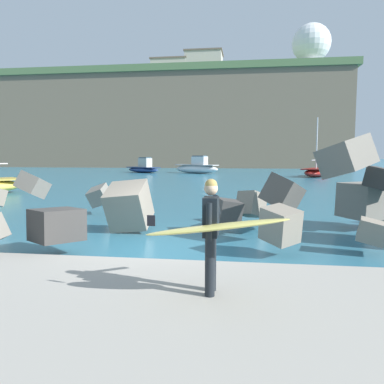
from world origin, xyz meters
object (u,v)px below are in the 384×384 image
Objects in this scene: boat_near_centre at (317,172)px; station_building_central at (171,72)px; surfer_with_board at (212,229)px; station_building_west at (204,68)px; boat_mid_left at (144,168)px; radar_dome at (311,47)px; boat_near_left at (197,168)px.

station_building_central is (-24.30, 42.40, 20.11)m from boat_near_centre.
surfer_with_board is at bearing -78.44° from station_building_central.
boat_near_centre is 0.76× the size of station_building_west.
radar_dome is (26.13, 32.99, 23.27)m from boat_mid_left.
radar_dome is at bearing 51.62° from boat_mid_left.
boat_mid_left is 0.51× the size of radar_dome.
boat_mid_left is at bearing -84.55° from station_building_central.
station_building_west is 1.01× the size of station_building_central.
boat_near_left is at bearing 97.51° from surfer_with_board.
boat_near_left is at bearing -74.08° from station_building_central.
station_building_west is (-8.64, 79.14, 20.05)m from surfer_with_board.
boat_mid_left is (-7.18, 1.03, -0.14)m from boat_near_left.
radar_dome reaches higher than surfer_with_board.
surfer_with_board is at bearing -100.15° from radar_dome.
boat_near_left is at bearing -8.15° from boat_mid_left.
station_building_west is 7.51m from station_building_central.
radar_dome is 1.31× the size of station_building_central.
boat_near_centre is 0.59× the size of radar_dome.
boat_near_left is 14.56m from boat_near_centre.
surfer_with_board is at bearing -83.77° from station_building_west.
surfer_with_board is at bearing -73.41° from boat_mid_left.
boat_near_centre is (8.20, 36.31, -0.78)m from surfer_with_board.
radar_dome reaches higher than boat_near_centre.
radar_dome reaches higher than station_building_west.
station_building_central reaches higher than boat_near_left.
surfer_with_board is at bearing -102.72° from boat_near_centre.
boat_mid_left is at bearing 171.85° from boat_near_left.
boat_near_left reaches higher than boat_mid_left.
boat_near_left reaches higher than surfer_with_board.
boat_near_centre is 50.51m from station_building_west.
radar_dome is at bearing 60.89° from boat_near_left.
station_building_west is at bearing 83.79° from boat_mid_left.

